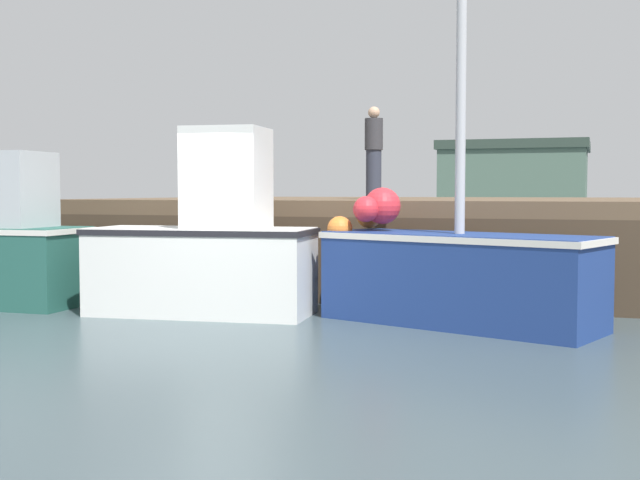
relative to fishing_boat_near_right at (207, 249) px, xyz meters
name	(u,v)px	position (x,y,z in m)	size (l,w,h in m)	color
ground	(193,341)	(0.64, -1.68, -0.97)	(120.00, 160.00, 0.10)	#3D4C51
pier	(475,213)	(3.03, 4.85, 0.41)	(13.79, 7.75, 1.59)	brown
fishing_boat_near_right	(207,249)	(0.00, 0.00, 0.00)	(3.25, 1.61, 2.60)	silver
fishing_boat_mid	(454,272)	(3.42, 0.22, -0.23)	(3.85, 2.37, 4.30)	navy
dockworker	(374,153)	(1.18, 4.57, 1.52)	(0.34, 0.34, 1.72)	#2D3342
warehouse	(515,182)	(0.70, 37.17, 1.32)	(7.96, 6.96, 4.46)	#4C6656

